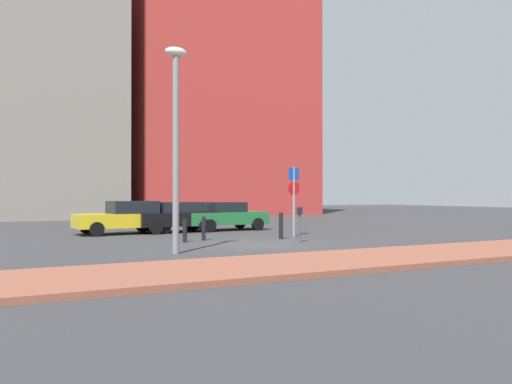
% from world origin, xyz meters
% --- Properties ---
extents(ground_plane, '(120.00, 120.00, 0.00)m').
position_xyz_m(ground_plane, '(0.00, 0.00, 0.00)').
color(ground_plane, '#38383A').
extents(sidewalk_brick, '(40.00, 3.55, 0.14)m').
position_xyz_m(sidewalk_brick, '(0.00, -5.93, 0.07)').
color(sidewalk_brick, '#93513D').
rests_on(sidewalk_brick, ground).
extents(parked_car_yellow, '(4.67, 2.27, 1.54)m').
position_xyz_m(parked_car_yellow, '(-3.17, 7.44, 0.79)').
color(parked_car_yellow, gold).
rests_on(parked_car_yellow, ground).
extents(parked_car_black, '(4.19, 2.26, 1.48)m').
position_xyz_m(parked_car_black, '(-0.75, 7.39, 0.78)').
color(parked_car_black, black).
rests_on(parked_car_black, ground).
extents(parked_car_green, '(4.57, 2.30, 1.46)m').
position_xyz_m(parked_car_green, '(1.84, 7.54, 0.75)').
color(parked_car_green, '#237238').
rests_on(parked_car_green, ground).
extents(parking_sign_post, '(0.60, 0.10, 3.06)m').
position_xyz_m(parking_sign_post, '(2.82, 2.26, 1.93)').
color(parking_sign_post, gray).
rests_on(parking_sign_post, ground).
extents(parking_meter, '(0.18, 0.14, 1.36)m').
position_xyz_m(parking_meter, '(1.49, -0.27, 0.88)').
color(parking_meter, '#4C4C51').
rests_on(parking_meter, ground).
extents(street_lamp, '(0.70, 0.36, 6.43)m').
position_xyz_m(street_lamp, '(-3.96, -1.65, 3.82)').
color(street_lamp, gray).
rests_on(street_lamp, ground).
extents(traffic_bollard_near, '(0.16, 0.16, 0.96)m').
position_xyz_m(traffic_bollard_near, '(-1.37, 2.39, 0.48)').
color(traffic_bollard_near, black).
rests_on(traffic_bollard_near, ground).
extents(traffic_bollard_mid, '(0.17, 0.17, 0.89)m').
position_xyz_m(traffic_bollard_mid, '(-2.32, 1.97, 0.45)').
color(traffic_bollard_mid, black).
rests_on(traffic_bollard_mid, ground).
extents(traffic_bollard_far, '(0.17, 0.17, 1.10)m').
position_xyz_m(traffic_bollard_far, '(1.74, 1.54, 0.55)').
color(traffic_bollard_far, black).
rests_on(traffic_bollard_far, ground).
extents(building_colorful_midrise, '(17.24, 16.57, 22.65)m').
position_xyz_m(building_colorful_midrise, '(10.92, 32.09, 11.33)').
color(building_colorful_midrise, '#BF3833').
rests_on(building_colorful_midrise, ground).
extents(building_under_construction, '(13.98, 14.47, 22.43)m').
position_xyz_m(building_under_construction, '(-6.12, 29.54, 11.22)').
color(building_under_construction, gray).
rests_on(building_under_construction, ground).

